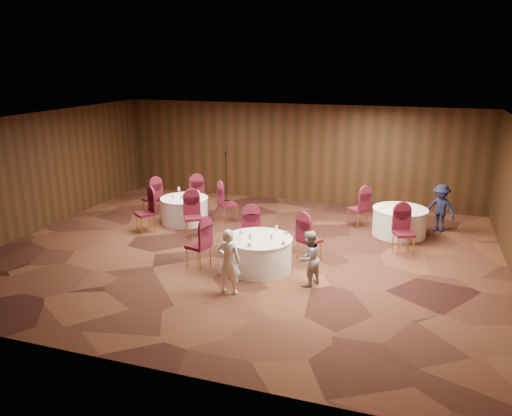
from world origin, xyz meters
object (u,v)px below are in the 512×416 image
(woman_a, at_px, (229,261))
(mic_stand, at_px, (226,187))
(table_left, at_px, (185,210))
(table_right, at_px, (399,222))
(man_c, at_px, (440,208))
(table_main, at_px, (259,253))
(woman_b, at_px, (308,258))

(woman_a, bearing_deg, mic_stand, -69.87)
(table_left, relative_size, table_right, 0.95)
(mic_stand, xyz_separation_m, man_c, (6.66, -0.93, 0.16))
(table_main, height_order, mic_stand, mic_stand)
(woman_a, relative_size, woman_b, 1.14)
(woman_a, bearing_deg, woman_b, -150.99)
(woman_a, bearing_deg, table_right, -125.07)
(table_main, relative_size, table_left, 1.11)
(table_left, relative_size, woman_a, 1.00)
(table_left, xyz_separation_m, mic_stand, (0.33, 2.43, 0.12))
(table_main, xyz_separation_m, table_left, (-3.08, 2.53, -0.00))
(table_main, distance_m, table_right, 4.43)
(table_right, bearing_deg, woman_a, -123.16)
(table_main, relative_size, man_c, 1.14)
(table_left, xyz_separation_m, woman_a, (2.89, -3.88, 0.31))
(woman_b, height_order, man_c, man_c)
(mic_stand, height_order, woman_b, mic_stand)
(table_left, height_order, mic_stand, mic_stand)
(woman_a, bearing_deg, table_left, -55.22)
(mic_stand, bearing_deg, man_c, -7.98)
(table_left, distance_m, man_c, 7.15)
(table_main, bearing_deg, table_right, 49.40)
(mic_stand, distance_m, woman_b, 6.76)
(table_right, distance_m, mic_stand, 5.86)
(table_main, bearing_deg, table_left, 140.60)
(table_right, xyz_separation_m, man_c, (1.02, 0.67, 0.29))
(table_main, bearing_deg, mic_stand, 118.96)
(mic_stand, distance_m, woman_a, 6.81)
(table_right, relative_size, man_c, 1.09)
(table_main, bearing_deg, woman_b, -21.36)
(table_right, relative_size, mic_stand, 0.85)
(table_main, height_order, man_c, man_c)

